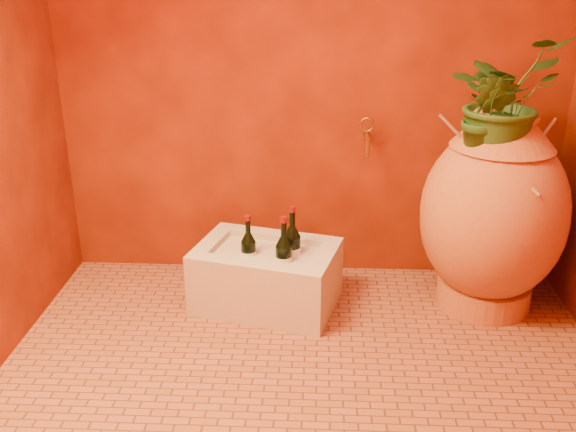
# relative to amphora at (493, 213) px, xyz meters

# --- Properties ---
(floor) EXTENTS (2.50, 2.50, 0.00)m
(floor) POSITION_rel_amphora_xyz_m (-0.85, -0.65, -0.47)
(floor) COLOR brown
(floor) RESTS_ON ground
(wall_back) EXTENTS (2.50, 0.02, 2.50)m
(wall_back) POSITION_rel_amphora_xyz_m (-0.85, 0.35, 0.78)
(wall_back) COLOR #501404
(wall_back) RESTS_ON ground
(amphora) EXTENTS (0.80, 0.80, 0.95)m
(amphora) POSITION_rel_amphora_xyz_m (0.00, 0.00, 0.00)
(amphora) COLOR #B36B32
(amphora) RESTS_ON floor
(stone_basin) EXTENTS (0.74, 0.60, 0.30)m
(stone_basin) POSITION_rel_amphora_xyz_m (-1.04, -0.05, -0.33)
(stone_basin) COLOR beige
(stone_basin) RESTS_ON floor
(wine_bottle_a) EXTENTS (0.07, 0.07, 0.30)m
(wine_bottle_a) POSITION_rel_amphora_xyz_m (-1.13, -0.06, -0.20)
(wine_bottle_a) COLOR black
(wine_bottle_a) RESTS_ON stone_basin
(wine_bottle_b) EXTENTS (0.08, 0.08, 0.34)m
(wine_bottle_b) POSITION_rel_amphora_xyz_m (-0.92, -0.05, -0.19)
(wine_bottle_b) COLOR black
(wine_bottle_b) RESTS_ON stone_basin
(wine_bottle_c) EXTENTS (0.08, 0.08, 0.32)m
(wine_bottle_c) POSITION_rel_amphora_xyz_m (-0.96, -0.13, -0.19)
(wine_bottle_c) COLOR black
(wine_bottle_c) RESTS_ON stone_basin
(wall_tap) EXTENTS (0.08, 0.16, 0.18)m
(wall_tap) POSITION_rel_amphora_xyz_m (-0.58, 0.26, 0.30)
(wall_tap) COLOR #9D6524
(wall_tap) RESTS_ON wall_back
(plant_main) EXTENTS (0.63, 0.61, 0.53)m
(plant_main) POSITION_rel_amphora_xyz_m (-0.03, -0.02, 0.53)
(plant_main) COLOR #254F1C
(plant_main) RESTS_ON amphora
(plant_side) EXTENTS (0.27, 0.26, 0.39)m
(plant_side) POSITION_rel_amphora_xyz_m (-0.10, -0.08, 0.47)
(plant_side) COLOR #254F1C
(plant_side) RESTS_ON amphora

